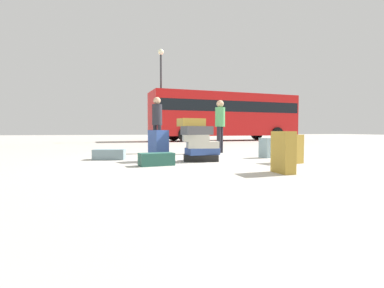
{
  "coord_description": "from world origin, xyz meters",
  "views": [
    {
      "loc": [
        -1.9,
        -6.31,
        0.69
      ],
      "look_at": [
        -0.13,
        0.6,
        0.35
      ],
      "focal_mm": 26.62,
      "sensor_mm": 36.0,
      "label": 1
    }
  ],
  "objects_px": {
    "suitcase_tan_right_side": "(291,149)",
    "lamp_post": "(161,81)",
    "suitcase_tan_white_trunk": "(283,152)",
    "suitcase_teal_behind_tower": "(156,159)",
    "suitcase_slate_left_side": "(109,154)",
    "suitcase_tower": "(199,142)",
    "suitcase_navy_upright_blue": "(158,146)",
    "person_bearded_onlooker": "(220,122)",
    "person_tourist_with_camera": "(157,120)",
    "suitcase_slate_foreground_near": "(266,148)",
    "parked_bus": "(225,114)"
  },
  "relations": [
    {
      "from": "suitcase_slate_left_side",
      "to": "suitcase_navy_upright_blue",
      "type": "bearing_deg",
      "value": -20.53
    },
    {
      "from": "suitcase_tower",
      "to": "person_bearded_onlooker",
      "type": "height_order",
      "value": "person_bearded_onlooker"
    },
    {
      "from": "suitcase_slate_left_side",
      "to": "person_bearded_onlooker",
      "type": "relative_size",
      "value": 0.45
    },
    {
      "from": "lamp_post",
      "to": "suitcase_teal_behind_tower",
      "type": "bearing_deg",
      "value": -98.68
    },
    {
      "from": "suitcase_slate_foreground_near",
      "to": "person_tourist_with_camera",
      "type": "relative_size",
      "value": 0.3
    },
    {
      "from": "suitcase_slate_foreground_near",
      "to": "suitcase_tan_white_trunk",
      "type": "xyz_separation_m",
      "value": [
        -1.02,
        -2.4,
        0.09
      ]
    },
    {
      "from": "suitcase_tan_right_side",
      "to": "suitcase_slate_left_side",
      "type": "height_order",
      "value": "suitcase_tan_right_side"
    },
    {
      "from": "suitcase_tower",
      "to": "suitcase_teal_behind_tower",
      "type": "xyz_separation_m",
      "value": [
        -1.02,
        -0.57,
        -0.3
      ]
    },
    {
      "from": "parked_bus",
      "to": "suitcase_slate_foreground_near",
      "type": "bearing_deg",
      "value": -112.07
    },
    {
      "from": "suitcase_tan_white_trunk",
      "to": "suitcase_slate_left_side",
      "type": "bearing_deg",
      "value": 132.99
    },
    {
      "from": "suitcase_tower",
      "to": "person_bearded_onlooker",
      "type": "bearing_deg",
      "value": 58.67
    },
    {
      "from": "suitcase_teal_behind_tower",
      "to": "lamp_post",
      "type": "xyz_separation_m",
      "value": [
        1.84,
        12.06,
        3.62
      ]
    },
    {
      "from": "suitcase_tan_right_side",
      "to": "suitcase_tan_white_trunk",
      "type": "relative_size",
      "value": 0.89
    },
    {
      "from": "suitcase_tan_white_trunk",
      "to": "lamp_post",
      "type": "distance_m",
      "value": 13.98
    },
    {
      "from": "suitcase_navy_upright_blue",
      "to": "person_bearded_onlooker",
      "type": "height_order",
      "value": "person_bearded_onlooker"
    },
    {
      "from": "suitcase_tan_white_trunk",
      "to": "lamp_post",
      "type": "relative_size",
      "value": 0.12
    },
    {
      "from": "suitcase_teal_behind_tower",
      "to": "parked_bus",
      "type": "height_order",
      "value": "parked_bus"
    },
    {
      "from": "suitcase_tower",
      "to": "suitcase_tan_white_trunk",
      "type": "height_order",
      "value": "suitcase_tower"
    },
    {
      "from": "suitcase_tan_white_trunk",
      "to": "suitcase_tan_right_side",
      "type": "bearing_deg",
      "value": 51.09
    },
    {
      "from": "suitcase_navy_upright_blue",
      "to": "parked_bus",
      "type": "relative_size",
      "value": 0.07
    },
    {
      "from": "suitcase_teal_behind_tower",
      "to": "suitcase_navy_upright_blue",
      "type": "bearing_deg",
      "value": 70.27
    },
    {
      "from": "suitcase_slate_foreground_near",
      "to": "suitcase_teal_behind_tower",
      "type": "height_order",
      "value": "suitcase_slate_foreground_near"
    },
    {
      "from": "parked_bus",
      "to": "lamp_post",
      "type": "relative_size",
      "value": 1.83
    },
    {
      "from": "suitcase_tan_white_trunk",
      "to": "parked_bus",
      "type": "distance_m",
      "value": 15.01
    },
    {
      "from": "suitcase_slate_foreground_near",
      "to": "person_tourist_with_camera",
      "type": "bearing_deg",
      "value": 121.31
    },
    {
      "from": "suitcase_tan_right_side",
      "to": "suitcase_tan_white_trunk",
      "type": "xyz_separation_m",
      "value": [
        -0.98,
        -1.24,
        0.04
      ]
    },
    {
      "from": "suitcase_tan_white_trunk",
      "to": "person_bearded_onlooker",
      "type": "height_order",
      "value": "person_bearded_onlooker"
    },
    {
      "from": "suitcase_tan_right_side",
      "to": "person_tourist_with_camera",
      "type": "distance_m",
      "value": 4.12
    },
    {
      "from": "suitcase_navy_upright_blue",
      "to": "suitcase_slate_left_side",
      "type": "bearing_deg",
      "value": 125.12
    },
    {
      "from": "suitcase_tan_right_side",
      "to": "suitcase_tan_white_trunk",
      "type": "bearing_deg",
      "value": -145.17
    },
    {
      "from": "suitcase_tower",
      "to": "person_bearded_onlooker",
      "type": "xyz_separation_m",
      "value": [
        1.26,
        2.07,
        0.53
      ]
    },
    {
      "from": "suitcase_teal_behind_tower",
      "to": "suitcase_slate_left_side",
      "type": "bearing_deg",
      "value": 113.92
    },
    {
      "from": "suitcase_tan_right_side",
      "to": "suitcase_tan_white_trunk",
      "type": "height_order",
      "value": "suitcase_tan_white_trunk"
    },
    {
      "from": "person_bearded_onlooker",
      "to": "person_tourist_with_camera",
      "type": "bearing_deg",
      "value": -62.45
    },
    {
      "from": "person_tourist_with_camera",
      "to": "suitcase_tan_white_trunk",
      "type": "bearing_deg",
      "value": -11.43
    },
    {
      "from": "person_bearded_onlooker",
      "to": "parked_bus",
      "type": "bearing_deg",
      "value": -163.06
    },
    {
      "from": "parked_bus",
      "to": "lamp_post",
      "type": "xyz_separation_m",
      "value": [
        -4.5,
        -0.69,
        1.91
      ]
    },
    {
      "from": "person_bearded_onlooker",
      "to": "person_tourist_with_camera",
      "type": "distance_m",
      "value": 1.91
    },
    {
      "from": "suitcase_slate_left_side",
      "to": "person_bearded_onlooker",
      "type": "xyz_separation_m",
      "value": [
        3.21,
        1.21,
        0.84
      ]
    },
    {
      "from": "person_tourist_with_camera",
      "to": "suitcase_tan_right_side",
      "type": "bearing_deg",
      "value": 7.38
    },
    {
      "from": "suitcase_tower",
      "to": "suitcase_tan_right_side",
      "type": "relative_size",
      "value": 1.59
    },
    {
      "from": "suitcase_slate_left_side",
      "to": "parked_bus",
      "type": "relative_size",
      "value": 0.07
    },
    {
      "from": "suitcase_tan_white_trunk",
      "to": "person_tourist_with_camera",
      "type": "relative_size",
      "value": 0.4
    },
    {
      "from": "suitcase_tan_right_side",
      "to": "lamp_post",
      "type": "distance_m",
      "value": 12.82
    },
    {
      "from": "suitcase_tan_right_side",
      "to": "person_bearded_onlooker",
      "type": "relative_size",
      "value": 0.37
    },
    {
      "from": "suitcase_slate_foreground_near",
      "to": "person_bearded_onlooker",
      "type": "height_order",
      "value": "person_bearded_onlooker"
    },
    {
      "from": "suitcase_slate_foreground_near",
      "to": "suitcase_navy_upright_blue",
      "type": "relative_size",
      "value": 0.72
    },
    {
      "from": "suitcase_navy_upright_blue",
      "to": "parked_bus",
      "type": "height_order",
      "value": "parked_bus"
    },
    {
      "from": "person_tourist_with_camera",
      "to": "parked_bus",
      "type": "height_order",
      "value": "parked_bus"
    },
    {
      "from": "suitcase_slate_left_side",
      "to": "person_bearded_onlooker",
      "type": "height_order",
      "value": "person_bearded_onlooker"
    }
  ]
}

